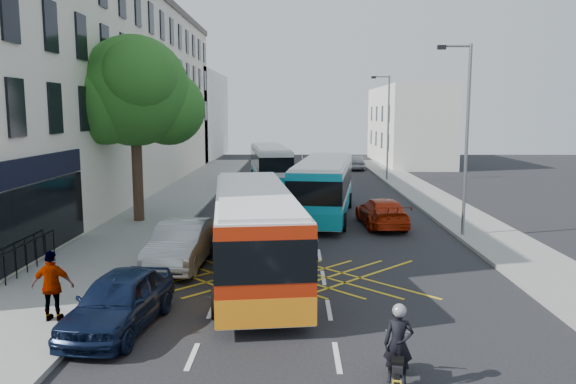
{
  "coord_description": "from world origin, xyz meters",
  "views": [
    {
      "loc": [
        -0.95,
        -11.72,
        5.35
      ],
      "look_at": [
        -1.2,
        10.42,
        2.2
      ],
      "focal_mm": 35.0,
      "sensor_mm": 36.0,
      "label": 1
    }
  ],
  "objects_px": {
    "bus_mid": "(324,187)",
    "pedestrian_far": "(53,286)",
    "distant_car_grey": "(310,166)",
    "red_hatchback": "(382,212)",
    "parked_car_blue": "(119,301)",
    "parked_car_silver": "(182,244)",
    "lamp_near": "(465,130)",
    "distant_car_silver": "(356,162)",
    "bus_near": "(254,232)",
    "bus_far": "(270,164)",
    "street_tree": "(134,92)",
    "lamp_far": "(387,122)",
    "motorbike": "(398,349)"
  },
  "relations": [
    {
      "from": "bus_mid",
      "to": "pedestrian_far",
      "type": "distance_m",
      "value": 16.87
    },
    {
      "from": "distant_car_grey",
      "to": "bus_mid",
      "type": "bearing_deg",
      "value": -91.91
    },
    {
      "from": "bus_mid",
      "to": "red_hatchback",
      "type": "xyz_separation_m",
      "value": [
        2.61,
        -2.44,
        -0.88
      ]
    },
    {
      "from": "parked_car_blue",
      "to": "parked_car_silver",
      "type": "height_order",
      "value": "parked_car_silver"
    },
    {
      "from": "lamp_near",
      "to": "distant_car_silver",
      "type": "distance_m",
      "value": 29.37
    },
    {
      "from": "parked_car_blue",
      "to": "bus_near",
      "type": "bearing_deg",
      "value": 61.74
    },
    {
      "from": "bus_far",
      "to": "red_hatchback",
      "type": "distance_m",
      "value": 17.04
    },
    {
      "from": "street_tree",
      "to": "bus_near",
      "type": "relative_size",
      "value": 0.83
    },
    {
      "from": "bus_near",
      "to": "bus_far",
      "type": "xyz_separation_m",
      "value": [
        -0.53,
        24.4,
        -0.04
      ]
    },
    {
      "from": "lamp_far",
      "to": "bus_mid",
      "type": "relative_size",
      "value": 0.74
    },
    {
      "from": "bus_far",
      "to": "motorbike",
      "type": "distance_m",
      "value": 31.94
    },
    {
      "from": "parked_car_blue",
      "to": "distant_car_silver",
      "type": "relative_size",
      "value": 1.02
    },
    {
      "from": "motorbike",
      "to": "distant_car_silver",
      "type": "height_order",
      "value": "motorbike"
    },
    {
      "from": "lamp_far",
      "to": "distant_car_silver",
      "type": "bearing_deg",
      "value": 98.22
    },
    {
      "from": "bus_far",
      "to": "red_hatchback",
      "type": "bearing_deg",
      "value": -76.88
    },
    {
      "from": "motorbike",
      "to": "red_hatchback",
      "type": "distance_m",
      "value": 15.91
    },
    {
      "from": "motorbike",
      "to": "parked_car_blue",
      "type": "relative_size",
      "value": 0.45
    },
    {
      "from": "parked_car_silver",
      "to": "distant_car_grey",
      "type": "bearing_deg",
      "value": 83.39
    },
    {
      "from": "bus_near",
      "to": "parked_car_blue",
      "type": "distance_m",
      "value": 5.36
    },
    {
      "from": "red_hatchback",
      "to": "pedestrian_far",
      "type": "xyz_separation_m",
      "value": [
        -10.18,
        -12.62,
        0.37
      ]
    },
    {
      "from": "pedestrian_far",
      "to": "lamp_far",
      "type": "bearing_deg",
      "value": -116.06
    },
    {
      "from": "lamp_far",
      "to": "bus_far",
      "type": "xyz_separation_m",
      "value": [
        -8.98,
        -1.68,
        -3.12
      ]
    },
    {
      "from": "bus_near",
      "to": "motorbike",
      "type": "xyz_separation_m",
      "value": [
        3.32,
        -7.3,
        -0.73
      ]
    },
    {
      "from": "parked_car_silver",
      "to": "distant_car_silver",
      "type": "distance_m",
      "value": 35.04
    },
    {
      "from": "motorbike",
      "to": "red_hatchback",
      "type": "xyz_separation_m",
      "value": [
        2.11,
        15.76,
        -0.14
      ]
    },
    {
      "from": "motorbike",
      "to": "parked_car_silver",
      "type": "distance_m",
      "value": 10.64
    },
    {
      "from": "bus_mid",
      "to": "parked_car_blue",
      "type": "xyz_separation_m",
      "value": [
        -5.86,
        -15.25,
        -0.83
      ]
    },
    {
      "from": "bus_near",
      "to": "pedestrian_far",
      "type": "xyz_separation_m",
      "value": [
        -4.75,
        -4.15,
        -0.5
      ]
    },
    {
      "from": "street_tree",
      "to": "lamp_far",
      "type": "height_order",
      "value": "street_tree"
    },
    {
      "from": "street_tree",
      "to": "lamp_near",
      "type": "bearing_deg",
      "value": -11.4
    },
    {
      "from": "parked_car_silver",
      "to": "distant_car_silver",
      "type": "bearing_deg",
      "value": 77.05
    },
    {
      "from": "parked_car_silver",
      "to": "street_tree",
      "type": "bearing_deg",
      "value": 118.86
    },
    {
      "from": "street_tree",
      "to": "bus_far",
      "type": "height_order",
      "value": "street_tree"
    },
    {
      "from": "bus_far",
      "to": "lamp_near",
      "type": "bearing_deg",
      "value": -71.3
    },
    {
      "from": "bus_mid",
      "to": "pedestrian_far",
      "type": "height_order",
      "value": "bus_mid"
    },
    {
      "from": "parked_car_blue",
      "to": "red_hatchback",
      "type": "xyz_separation_m",
      "value": [
        8.47,
        12.81,
        -0.05
      ]
    },
    {
      "from": "lamp_far",
      "to": "red_hatchback",
      "type": "height_order",
      "value": "lamp_far"
    },
    {
      "from": "street_tree",
      "to": "bus_far",
      "type": "xyz_separation_m",
      "value": [
        5.73,
        15.36,
        -4.79
      ]
    },
    {
      "from": "street_tree",
      "to": "pedestrian_far",
      "type": "distance_m",
      "value": 14.29
    },
    {
      "from": "lamp_near",
      "to": "red_hatchback",
      "type": "height_order",
      "value": "lamp_near"
    },
    {
      "from": "lamp_far",
      "to": "distant_car_silver",
      "type": "xyz_separation_m",
      "value": [
        -1.31,
        9.07,
        -3.91
      ]
    },
    {
      "from": "parked_car_silver",
      "to": "lamp_near",
      "type": "bearing_deg",
      "value": 25.66
    },
    {
      "from": "bus_far",
      "to": "pedestrian_far",
      "type": "relative_size",
      "value": 5.8
    },
    {
      "from": "distant_car_silver",
      "to": "parked_car_silver",
      "type": "bearing_deg",
      "value": 77.85
    },
    {
      "from": "bus_near",
      "to": "lamp_near",
      "type": "bearing_deg",
      "value": 28.55
    },
    {
      "from": "street_tree",
      "to": "red_hatchback",
      "type": "distance_m",
      "value": 12.99
    },
    {
      "from": "bus_near",
      "to": "parked_car_silver",
      "type": "height_order",
      "value": "bus_near"
    },
    {
      "from": "parked_car_silver",
      "to": "bus_mid",
      "type": "bearing_deg",
      "value": 63.07
    },
    {
      "from": "distant_car_silver",
      "to": "bus_near",
      "type": "bearing_deg",
      "value": 82.6
    },
    {
      "from": "red_hatchback",
      "to": "distant_car_grey",
      "type": "relative_size",
      "value": 1.08
    }
  ]
}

